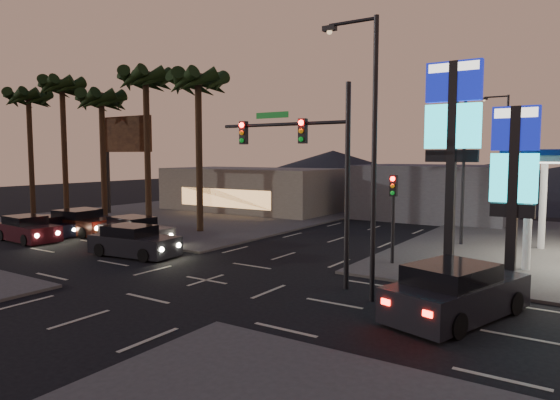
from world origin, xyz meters
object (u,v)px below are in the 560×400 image
Objects in this scene: car_lane_a_mid at (27,229)px; suv_station at (456,293)px; pylon_sign_tall at (453,126)px; car_lane_b_front at (135,232)px; car_lane_a_front at (134,242)px; car_lane_a_rear at (48,227)px; traffic_signal_mast at (308,155)px; car_lane_b_rear at (78,223)px; pylon_sign_short at (514,171)px; car_lane_b_mid at (86,220)px.

suv_station reaches higher than car_lane_a_mid.
pylon_sign_tall is 18.65m from car_lane_b_front.
car_lane_a_front is 9.57m from car_lane_a_rear.
traffic_signal_mast is 19.61m from car_lane_b_rear.
pylon_sign_tall is at bearing 2.48° from car_lane_b_rear.
car_lane_b_front is at bearing 170.64° from traffic_signal_mast.
pylon_sign_short is at bearing 7.01° from car_lane_a_mid.
pylon_sign_tall is 3.20m from pylon_sign_short.
car_lane_a_front is 1.23× the size of car_lane_a_rear.
traffic_signal_mast reaches higher than car_lane_b_mid.
suv_station is at bearing -11.42° from car_lane_b_mid.
car_lane_b_rear is at bearing 172.51° from traffic_signal_mast.
car_lane_a_mid is (-26.54, -3.26, -3.94)m from pylon_sign_short.
car_lane_b_mid is at bearing 178.55° from pylon_sign_tall.
traffic_signal_mast is 1.60× the size of car_lane_a_front.
car_lane_a_front reaches higher than car_lane_b_mid.
pylon_sign_tall is 25.39m from car_lane_a_rear.
car_lane_b_rear is (-5.94, 0.35, 0.01)m from car_lane_b_front.
car_lane_a_mid is 0.94× the size of car_lane_b_rear.
car_lane_b_mid is at bearing 168.58° from suv_station.
pylon_sign_tall is 24.35m from car_lane_b_rear.
pylon_sign_tall reaches higher than suv_station.
car_lane_b_mid is (-20.47, 4.15, -4.54)m from traffic_signal_mast.
suv_station is (1.47, -4.75, -5.56)m from pylon_sign_tall.
suv_station is (26.05, -2.15, 0.22)m from car_lane_a_rear.
pylon_sign_tall reaches higher than car_lane_a_mid.
car_lane_a_rear is 26.14m from suv_station.
car_lane_a_front is 3.55m from car_lane_b_front.
car_lane_a_mid is at bearing -176.58° from car_lane_a_front.
car_lane_b_rear is (-23.67, -1.02, -5.64)m from pylon_sign_tall.
pylon_sign_tall is 1.76× the size of car_lane_b_rear.
car_lane_a_mid is at bearing 178.90° from suv_station.
car_lane_a_front reaches higher than car_lane_a_mid.
car_lane_b_mid is at bearing 168.54° from traffic_signal_mast.
car_lane_a_rear is at bearing -176.60° from pylon_sign_short.
car_lane_b_mid is at bearing 103.49° from car_lane_a_mid.
car_lane_a_front is 1.03× the size of car_lane_a_mid.
car_lane_a_front is 1.09× the size of car_lane_b_mid.
car_lane_a_front is 11.04m from car_lane_b_mid.
car_lane_a_mid is (-8.97, -0.54, -0.02)m from car_lane_a_front.
pylon_sign_short reaches higher than car_lane_b_front.
car_lane_a_front is 9.01m from car_lane_b_rear.
car_lane_b_front is (-20.23, -0.37, -3.91)m from pylon_sign_short.
pylon_sign_tall is 2.22× the size of car_lane_a_rear.
car_lane_a_mid is at bearing -172.99° from pylon_sign_short.
pylon_sign_tall is at bearing 158.20° from pylon_sign_short.
car_lane_b_rear reaches higher than car_lane_a_front.
car_lane_b_front reaches higher than car_lane_a_mid.
car_lane_a_rear is 0.80× the size of car_lane_b_front.
traffic_signal_mast is 19.83m from car_lane_a_mid.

